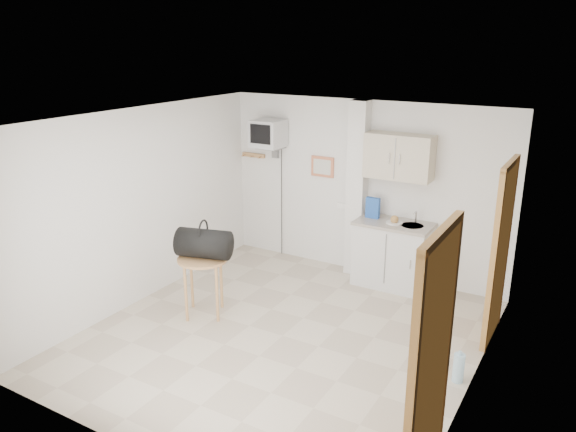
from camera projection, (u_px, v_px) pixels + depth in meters
The scene contains 7 objects.
ground at pixel (283, 336), 6.50m from camera, with size 4.50×4.50×0.00m, color #C2B39B.
room_envelope at pixel (306, 210), 5.99m from camera, with size 4.24×4.54×2.55m.
kitchenette at pixel (394, 230), 7.63m from camera, with size 1.03×0.58×2.10m.
crt_television at pixel (268, 134), 8.28m from camera, with size 0.44×0.45×2.15m.
round_table at pixel (203, 266), 6.83m from camera, with size 0.61×0.61×0.75m.
duffel_bag at pixel (204, 243), 6.76m from camera, with size 0.72×0.51×0.48m.
water_bottle at pixel (459, 368), 5.60m from camera, with size 0.11×0.11×0.34m.
Camera 1 is at (2.97, -4.95, 3.30)m, focal length 35.00 mm.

